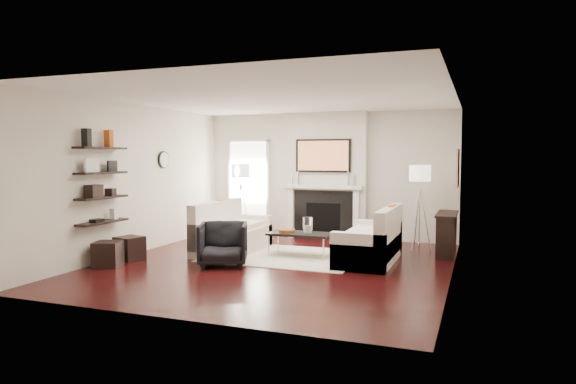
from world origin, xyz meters
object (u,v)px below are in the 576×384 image
(lamp_right_shade, at_px, (420,173))
(loveseat_right_base, at_px, (369,249))
(armchair, at_px, (223,242))
(ottoman_near, at_px, (129,248))
(loveseat_left_base, at_px, (233,240))
(coffee_table, at_px, (300,234))
(lamp_left_shade, at_px, (241,171))

(lamp_right_shade, bearing_deg, loveseat_right_base, -114.03)
(loveseat_right_base, relative_size, armchair, 2.34)
(lamp_right_shade, relative_size, ottoman_near, 1.00)
(loveseat_right_base, bearing_deg, loveseat_left_base, 179.51)
(armchair, bearing_deg, coffee_table, 28.69)
(armchair, bearing_deg, ottoman_near, 163.03)
(armchair, xyz_separation_m, ottoman_near, (-1.71, -0.17, -0.19))
(loveseat_left_base, height_order, lamp_right_shade, lamp_right_shade)
(ottoman_near, bearing_deg, coffee_table, 26.49)
(lamp_left_shade, bearing_deg, armchair, -69.63)
(armchair, bearing_deg, lamp_right_shade, 20.19)
(loveseat_left_base, distance_m, ottoman_near, 1.85)
(loveseat_left_base, distance_m, lamp_left_shade, 2.28)
(loveseat_left_base, height_order, armchair, armchair)
(loveseat_left_base, bearing_deg, armchair, -70.72)
(lamp_left_shade, relative_size, ottoman_near, 1.00)
(coffee_table, bearing_deg, ottoman_near, -153.51)
(lamp_right_shade, distance_m, ottoman_near, 5.44)
(ottoman_near, bearing_deg, loveseat_left_base, 44.85)
(lamp_left_shade, xyz_separation_m, lamp_right_shade, (3.90, -0.33, 0.00))
(armchair, bearing_deg, loveseat_right_base, 4.86)
(coffee_table, distance_m, armchair, 1.47)
(coffee_table, xyz_separation_m, lamp_left_shade, (-2.01, 1.78, 1.05))
(loveseat_left_base, bearing_deg, ottoman_near, -135.15)
(loveseat_left_base, distance_m, coffee_table, 1.33)
(coffee_table, xyz_separation_m, armchair, (-0.92, -1.14, -0.01))
(loveseat_left_base, distance_m, loveseat_right_base, 2.55)
(lamp_right_shade, xyz_separation_m, ottoman_near, (-4.52, -2.76, -1.25))
(armchair, height_order, lamp_right_shade, lamp_right_shade)
(lamp_left_shade, bearing_deg, ottoman_near, -101.35)
(armchair, relative_size, ottoman_near, 1.93)
(loveseat_right_base, xyz_separation_m, lamp_left_shade, (-3.24, 1.81, 1.24))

